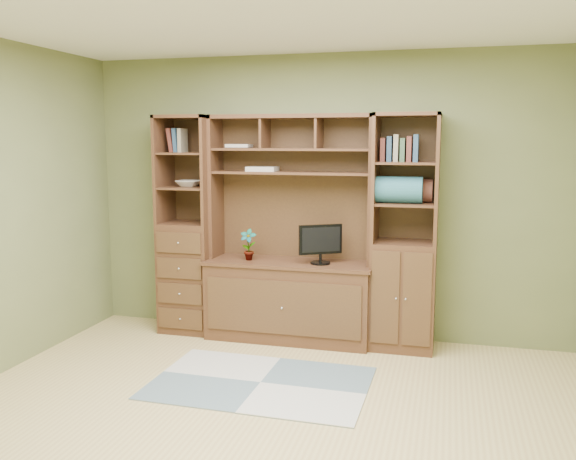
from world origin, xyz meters
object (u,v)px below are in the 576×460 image
(right_tower, at_px, (405,233))
(monitor, at_px, (321,237))
(center_hutch, at_px, (289,229))
(left_tower, at_px, (189,225))

(right_tower, xyz_separation_m, monitor, (-0.73, -0.07, -0.05))
(center_hutch, relative_size, right_tower, 1.00)
(left_tower, distance_m, right_tower, 2.02)
(center_hutch, bearing_deg, monitor, -6.72)
(center_hutch, xyz_separation_m, right_tower, (1.02, 0.04, 0.00))
(right_tower, height_order, monitor, right_tower)
(left_tower, bearing_deg, monitor, -3.31)
(center_hutch, xyz_separation_m, monitor, (0.30, -0.03, -0.05))
(center_hutch, relative_size, left_tower, 1.00)
(center_hutch, distance_m, monitor, 0.30)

